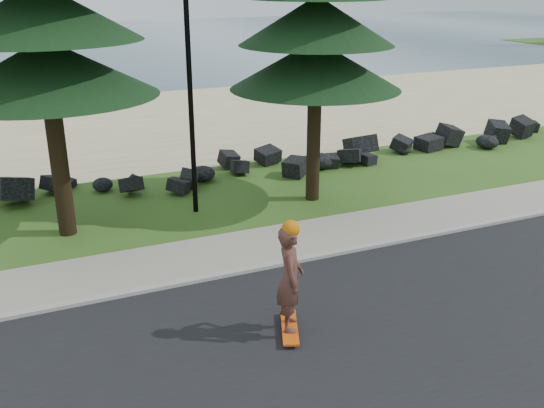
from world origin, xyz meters
The scene contains 9 objects.
ground centered at (0.00, 0.00, 0.00)m, with size 160.00×160.00×0.00m, color #365A1C.
road centered at (0.00, -4.50, 0.01)m, with size 160.00×7.00×0.02m, color black.
kerb centered at (0.00, -0.90, 0.05)m, with size 160.00×0.20×0.10m, color #AAA299.
sidewalk centered at (0.00, 0.20, 0.04)m, with size 160.00×2.00×0.08m, color gray.
beach_sand centered at (0.00, 14.50, 0.01)m, with size 160.00×15.00×0.01m, color tan.
ocean centered at (0.00, 51.00, 0.00)m, with size 160.00×58.00×0.01m, color #31505D.
seawall_boulders centered at (0.00, 5.60, 0.00)m, with size 60.00×2.40×1.10m, color black, non-canonical shape.
lamp_post centered at (0.00, 3.20, 4.13)m, with size 0.25×0.14×8.14m.
skateboarder centered at (-0.17, -3.51, 1.13)m, with size 0.72×1.24×2.25m.
Camera 1 is at (-4.34, -12.36, 6.30)m, focal length 40.00 mm.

